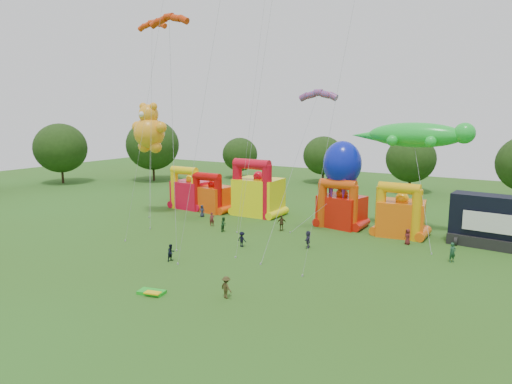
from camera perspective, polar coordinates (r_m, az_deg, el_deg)
The scene contains 24 objects.
ground at distance 36.48m, azimuth -17.74°, elevation -12.08°, with size 160.00×160.00×0.00m, color #325517.
tree_ring at distance 36.00m, azimuth -18.77°, elevation -2.02°, with size 127.08×129.22×12.07m.
bouncy_castle_0 at distance 65.22m, azimuth -8.27°, elevation -0.00°, with size 4.94×4.05×6.03m.
bouncy_castle_1 at distance 62.79m, azimuth -5.50°, elevation -0.52°, with size 5.32×4.55×5.46m.
bouncy_castle_2 at distance 60.00m, azimuth 0.16°, elevation -0.22°, with size 5.91×4.81×7.56m.
bouncy_castle_3 at distance 54.87m, azimuth 10.56°, elevation -2.02°, with size 5.49×4.72×5.81m.
bouncy_castle_4 at distance 52.39m, azimuth 17.62°, elevation -2.78°, with size 5.42×4.59×6.04m.
stage_trailer at distance 51.68m, azimuth 27.71°, elevation -3.36°, with size 8.49×3.77×5.28m.
teddy_bear_kite at distance 60.84m, azimuth -13.20°, elevation 6.43°, with size 5.57×3.95×14.76m.
gecko_kite at distance 50.97m, azimuth 19.84°, elevation 1.55°, with size 13.42×10.33×12.46m.
octopus_kite at distance 53.74m, azimuth 9.33°, elevation 0.61°, with size 5.95×8.40×10.25m.
parafoil_kites at distance 54.00m, azimuth -11.50°, elevation 8.25°, with size 28.39×13.52×25.90m.
diamond_kites at distance 45.12m, azimuth -2.27°, elevation 13.32°, with size 23.10×18.44×40.83m.
folded_kite_bundle at distance 35.69m, azimuth -12.90°, elevation -12.11°, with size 2.18×1.46×0.31m.
spectator_0 at distance 59.73m, azimuth -6.76°, elevation -2.37°, with size 0.76×0.49×1.55m, color #24293D.
spectator_1 at distance 54.71m, azimuth -5.53°, elevation -3.43°, with size 0.60×0.39×1.64m, color maroon.
spectator_2 at distance 52.08m, azimuth -4.04°, elevation -4.06°, with size 0.82×0.64×1.69m, color #1B431E.
spectator_3 at distance 46.20m, azimuth -1.77°, elevation -5.93°, with size 1.01×0.58×1.56m, color black.
spectator_4 at distance 52.32m, azimuth 3.22°, elevation -3.90°, with size 1.08×0.45×1.84m, color #45351B.
spectator_5 at distance 46.14m, azimuth 6.52°, elevation -5.89°, with size 1.61×0.51×1.74m, color #2A2741.
spectator_6 at distance 49.49m, azimuth 18.43°, elevation -5.33°, with size 0.80×0.52×1.63m, color maroon.
spectator_7 at distance 45.17m, azimuth 23.35°, elevation -6.95°, with size 0.66×0.43×1.81m, color #1D492E.
spectator_8 at distance 42.58m, azimuth -10.56°, elevation -7.46°, with size 0.77×0.60×1.59m, color black.
spectator_9 at distance 33.91m, azimuth -3.74°, elevation -11.81°, with size 1.07×0.62×1.66m, color #3C3318.
Camera 1 is at (26.09, -21.73, 13.32)m, focal length 32.00 mm.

